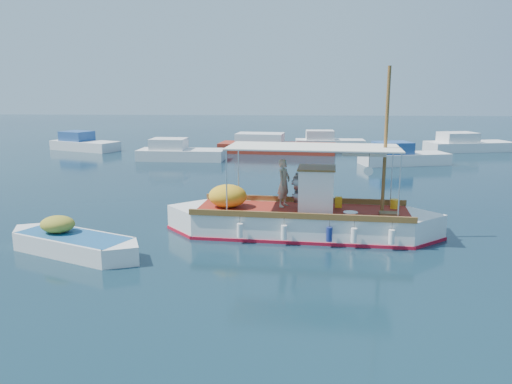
{
  "coord_description": "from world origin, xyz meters",
  "views": [
    {
      "loc": [
        0.1,
        -17.75,
        5.32
      ],
      "look_at": [
        -0.95,
        0.0,
        1.58
      ],
      "focal_mm": 35.0,
      "sensor_mm": 36.0,
      "label": 1
    }
  ],
  "objects": [
    {
      "name": "bg_boat_ne",
      "position": [
        8.28,
        17.51,
        0.49
      ],
      "size": [
        6.42,
        3.51,
        1.8
      ],
      "rotation": [
        0.0,
        0.0,
        0.23
      ],
      "color": "silver",
      "rests_on": "ground"
    },
    {
      "name": "bg_boat_nw",
      "position": [
        -7.81,
        18.79,
        0.49
      ],
      "size": [
        6.42,
        2.61,
        1.8
      ],
      "rotation": [
        0.0,
        0.0,
        -0.03
      ],
      "color": "silver",
      "rests_on": "ground"
    },
    {
      "name": "bg_boat_n",
      "position": [
        -0.87,
        23.45,
        0.49
      ],
      "size": [
        9.81,
        3.94,
        1.8
      ],
      "rotation": [
        0.0,
        0.0,
        -0.12
      ],
      "color": "maroon",
      "rests_on": "ground"
    },
    {
      "name": "bg_boat_e",
      "position": [
        15.47,
        25.43,
        0.49
      ],
      "size": [
        7.46,
        4.02,
        1.8
      ],
      "rotation": [
        0.0,
        0.0,
        0.21
      ],
      "color": "silver",
      "rests_on": "ground"
    },
    {
      "name": "fishing_caique",
      "position": [
        0.67,
        0.06,
        0.55
      ],
      "size": [
        10.19,
        3.51,
        6.24
      ],
      "rotation": [
        0.0,
        0.0,
        -0.09
      ],
      "color": "white",
      "rests_on": "ground"
    },
    {
      "name": "ground",
      "position": [
        0.0,
        0.0,
        0.0
      ],
      "size": [
        160.0,
        160.0,
        0.0
      ],
      "primitive_type": "plane",
      "color": "black",
      "rests_on": "ground"
    },
    {
      "name": "dinghy",
      "position": [
        -6.82,
        -2.51,
        0.28
      ],
      "size": [
        5.0,
        3.03,
        1.34
      ],
      "rotation": [
        0.0,
        0.0,
        -0.42
      ],
      "color": "white",
      "rests_on": "ground"
    },
    {
      "name": "bg_boat_far_n",
      "position": [
        3.85,
        26.61,
        0.49
      ],
      "size": [
        6.02,
        2.05,
        1.8
      ],
      "rotation": [
        0.0,
        0.0,
        0.01
      ],
      "color": "silver",
      "rests_on": "ground"
    },
    {
      "name": "bg_boat_far_w",
      "position": [
        -17.3,
        24.22,
        0.49
      ],
      "size": [
        6.46,
        4.53,
        1.8
      ],
      "rotation": [
        0.0,
        0.0,
        -0.41
      ],
      "color": "silver",
      "rests_on": "ground"
    }
  ]
}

